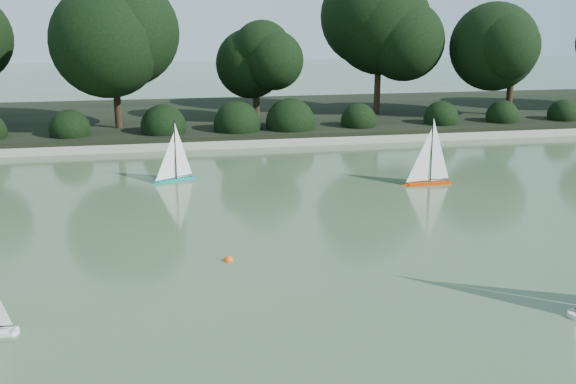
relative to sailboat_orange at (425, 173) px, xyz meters
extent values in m
plane|color=#3E5231|center=(-3.58, -4.51, -0.24)|extent=(80.00, 80.00, 0.00)
cube|color=gray|center=(-3.58, 4.49, -0.15)|extent=(40.00, 0.35, 0.18)
cube|color=black|center=(-3.58, 8.49, -0.09)|extent=(40.00, 8.00, 0.30)
cylinder|color=black|center=(-6.58, 6.39, 0.59)|extent=(0.20, 0.20, 1.66)
sphere|color=black|center=(-6.58, 6.39, 2.61)|extent=(2.66, 2.66, 2.66)
cylinder|color=black|center=(-2.58, 6.89, 0.39)|extent=(0.20, 0.20, 1.26)
sphere|color=black|center=(-2.58, 6.89, 1.96)|extent=(2.10, 2.10, 2.10)
cylinder|color=black|center=(1.42, 7.59, 0.62)|extent=(0.20, 0.20, 1.73)
sphere|color=black|center=(1.42, 7.59, 2.75)|extent=(2.80, 2.80, 2.80)
cylinder|color=black|center=(5.42, 6.49, 0.50)|extent=(0.20, 0.20, 1.48)
sphere|color=black|center=(5.42, 6.49, 2.37)|extent=(2.52, 2.52, 2.52)
sphere|color=black|center=(-7.58, 5.39, 0.21)|extent=(1.10, 1.10, 1.10)
sphere|color=black|center=(-5.58, 5.39, 0.21)|extent=(1.10, 1.10, 1.10)
sphere|color=black|center=(-3.58, 5.39, 0.21)|extent=(1.10, 1.10, 1.10)
sphere|color=black|center=(-1.58, 5.39, 0.21)|extent=(1.10, 1.10, 1.10)
sphere|color=black|center=(0.42, 5.39, 0.21)|extent=(1.10, 1.10, 1.10)
sphere|color=black|center=(2.42, 5.39, 0.21)|extent=(1.10, 1.10, 1.10)
sphere|color=black|center=(4.42, 5.39, 0.21)|extent=(1.10, 1.10, 1.10)
sphere|color=black|center=(6.42, 5.39, 0.21)|extent=(1.10, 1.10, 1.10)
cylinder|color=white|center=(-6.98, -5.23, -0.20)|extent=(0.12, 0.12, 0.09)
cylinder|color=beige|center=(-0.57, -6.02, -0.19)|extent=(0.15, 0.15, 0.11)
cube|color=#D13300|center=(0.08, 0.00, -0.20)|extent=(0.91, 0.20, 0.09)
cone|color=#D13300|center=(-0.44, -0.01, -0.20)|extent=(0.18, 0.18, 0.18)
cylinder|color=#D13300|center=(0.54, 0.01, -0.20)|extent=(0.11, 0.11, 0.09)
cylinder|color=black|center=(0.13, 0.00, 0.55)|extent=(0.02, 0.02, 1.40)
cylinder|color=black|center=(0.33, 0.01, -0.10)|extent=(0.42, 0.02, 0.01)
cube|color=#098478|center=(-5.11, 1.24, -0.20)|extent=(0.81, 0.48, 0.08)
cone|color=#098478|center=(-5.54, 1.05, -0.20)|extent=(0.22, 0.22, 0.16)
cylinder|color=#098478|center=(-4.73, 1.40, -0.20)|extent=(0.13, 0.13, 0.08)
cylinder|color=black|center=(-5.07, 1.25, 0.47)|extent=(0.02, 0.02, 1.26)
cylinder|color=black|center=(-4.91, 1.33, -0.11)|extent=(0.35, 0.16, 0.01)
sphere|color=#FF4C0D|center=(-4.41, -3.49, -0.24)|extent=(0.14, 0.14, 0.14)
camera|label=1|loc=(-5.14, -12.15, 3.24)|focal=40.00mm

